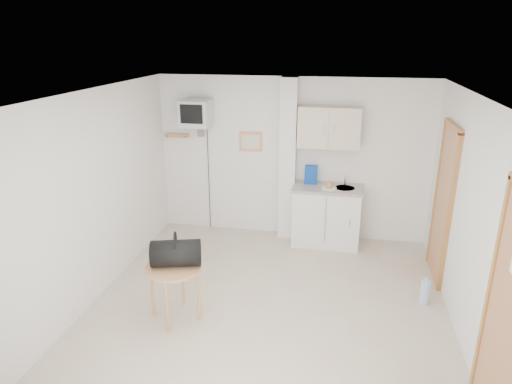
% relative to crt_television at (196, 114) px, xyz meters
% --- Properties ---
extents(ground, '(4.50, 4.50, 0.00)m').
position_rel_crt_television_xyz_m(ground, '(1.45, -2.02, -1.94)').
color(ground, '#BBAF96').
rests_on(ground, ground).
extents(room_envelope, '(4.24, 4.54, 2.55)m').
position_rel_crt_television_xyz_m(room_envelope, '(1.69, -1.93, -0.40)').
color(room_envelope, white).
rests_on(room_envelope, ground).
extents(kitchenette, '(1.03, 0.58, 2.10)m').
position_rel_crt_television_xyz_m(kitchenette, '(2.02, -0.02, -1.13)').
color(kitchenette, silver).
rests_on(kitchenette, ground).
extents(crt_television, '(0.44, 0.45, 2.15)m').
position_rel_crt_television_xyz_m(crt_television, '(0.00, 0.00, 0.00)').
color(crt_television, slate).
rests_on(crt_television, ground).
extents(round_table, '(0.63, 0.63, 0.65)m').
position_rel_crt_television_xyz_m(round_table, '(0.46, -2.38, -1.37)').
color(round_table, '#A36F4B').
rests_on(round_table, ground).
extents(duffel_bag, '(0.60, 0.44, 0.40)m').
position_rel_crt_television_xyz_m(duffel_bag, '(0.48, -2.35, -1.13)').
color(duffel_bag, black).
rests_on(duffel_bag, round_table).
extents(water_bottle, '(0.12, 0.12, 0.35)m').
position_rel_crt_television_xyz_m(water_bottle, '(3.29, -1.53, -1.78)').
color(water_bottle, '#A1BCDB').
rests_on(water_bottle, ground).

